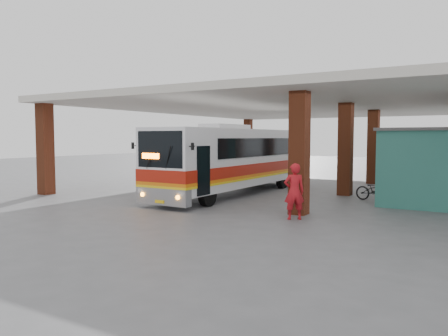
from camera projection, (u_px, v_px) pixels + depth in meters
ground at (260, 198)px, 19.67m from camera, size 90.00×90.00×0.00m
brick_columns at (326, 148)px, 23.08m from camera, size 20.10×21.60×4.35m
canopy_roof at (319, 106)px, 24.67m from camera, size 21.00×23.00×0.30m
coach_bus at (235, 160)px, 21.09m from camera, size 2.53×11.50×3.34m
motorcycle at (376, 190)px, 18.69m from camera, size 1.91×1.00×0.95m
pedestrian at (294, 191)px, 14.48m from camera, size 0.82×0.76×1.88m
red_chair at (401, 181)px, 23.65m from camera, size 0.47×0.47×0.87m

